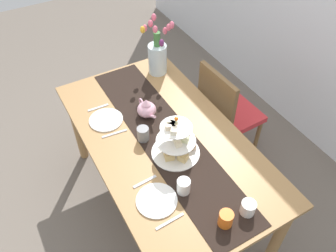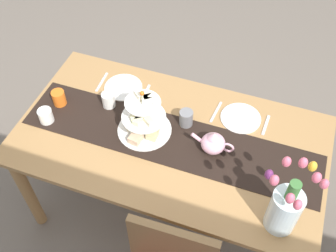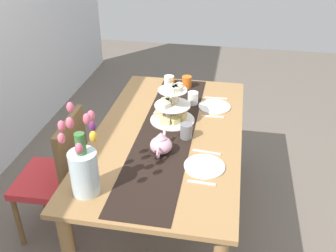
# 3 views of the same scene
# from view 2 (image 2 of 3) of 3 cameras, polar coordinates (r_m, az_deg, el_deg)

# --- Properties ---
(ground_plane) EXTENTS (8.00, 8.00, 0.00)m
(ground_plane) POSITION_cam_2_polar(r_m,az_deg,el_deg) (2.86, 0.25, -11.08)
(ground_plane) COLOR #6B6056
(dining_table) EXTENTS (1.70, 0.93, 0.76)m
(dining_table) POSITION_cam_2_polar(r_m,az_deg,el_deg) (2.30, 0.30, -3.24)
(dining_table) COLOR #A37747
(dining_table) RESTS_ON ground_plane
(table_runner) EXTENTS (1.65, 0.34, 0.00)m
(table_runner) POSITION_cam_2_polar(r_m,az_deg,el_deg) (2.21, 0.21, -1.84)
(table_runner) COLOR black
(table_runner) RESTS_ON dining_table
(tiered_cake_stand) EXTENTS (0.30, 0.30, 0.30)m
(tiered_cake_stand) POSITION_cam_2_polar(r_m,az_deg,el_deg) (2.18, -3.47, 0.85)
(tiered_cake_stand) COLOR beige
(tiered_cake_stand) RESTS_ON table_runner
(teapot) EXTENTS (0.24, 0.13, 0.14)m
(teapot) POSITION_cam_2_polar(r_m,az_deg,el_deg) (2.14, 6.39, -2.38)
(teapot) COLOR #E5A8BC
(teapot) RESTS_ON table_runner
(tulip_vase) EXTENTS (0.25, 0.22, 0.46)m
(tulip_vase) POSITION_cam_2_polar(r_m,az_deg,el_deg) (1.88, 16.20, -10.83)
(tulip_vase) COLOR silver
(tulip_vase) RESTS_ON dining_table
(cream_jug) EXTENTS (0.08, 0.08, 0.08)m
(cream_jug) POSITION_cam_2_polar(r_m,az_deg,el_deg) (2.37, -16.80, 1.37)
(cream_jug) COLOR white
(cream_jug) RESTS_ON dining_table
(dinner_plate_left) EXTENTS (0.23, 0.23, 0.01)m
(dinner_plate_left) POSITION_cam_2_polar(r_m,az_deg,el_deg) (2.34, 10.17, 1.09)
(dinner_plate_left) COLOR white
(dinner_plate_left) RESTS_ON dining_table
(fork_left) EXTENTS (0.02, 0.15, 0.01)m
(fork_left) POSITION_cam_2_polar(r_m,az_deg,el_deg) (2.34, 13.59, 0.13)
(fork_left) COLOR silver
(fork_left) RESTS_ON dining_table
(knife_left) EXTENTS (0.03, 0.17, 0.01)m
(knife_left) POSITION_cam_2_polar(r_m,az_deg,el_deg) (2.35, 6.76, 1.97)
(knife_left) COLOR silver
(knife_left) RESTS_ON dining_table
(dinner_plate_right) EXTENTS (0.23, 0.23, 0.01)m
(dinner_plate_right) POSITION_cam_2_polar(r_m,az_deg,el_deg) (2.49, -6.30, 5.40)
(dinner_plate_right) COLOR white
(dinner_plate_right) RESTS_ON dining_table
(fork_right) EXTENTS (0.02, 0.15, 0.01)m
(fork_right) POSITION_cam_2_polar(r_m,az_deg,el_deg) (2.44, -3.18, 4.58)
(fork_right) COLOR silver
(fork_right) RESTS_ON dining_table
(knife_right) EXTENTS (0.02, 0.17, 0.01)m
(knife_right) POSITION_cam_2_polar(r_m,az_deg,el_deg) (2.54, -9.29, 6.12)
(knife_right) COLOR silver
(knife_right) RESTS_ON dining_table
(mug_grey) EXTENTS (0.08, 0.08, 0.09)m
(mug_grey) POSITION_cam_2_polar(r_m,az_deg,el_deg) (2.25, 2.56, 1.12)
(mug_grey) COLOR slate
(mug_grey) RESTS_ON table_runner
(mug_white_text) EXTENTS (0.08, 0.08, 0.09)m
(mug_white_text) POSITION_cam_2_polar(r_m,az_deg,el_deg) (2.37, -8.36, 3.64)
(mug_white_text) COLOR white
(mug_white_text) RESTS_ON dining_table
(mug_orange) EXTENTS (0.08, 0.08, 0.09)m
(mug_orange) POSITION_cam_2_polar(r_m,az_deg,el_deg) (2.44, -15.08, 3.81)
(mug_orange) COLOR orange
(mug_orange) RESTS_ON dining_table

